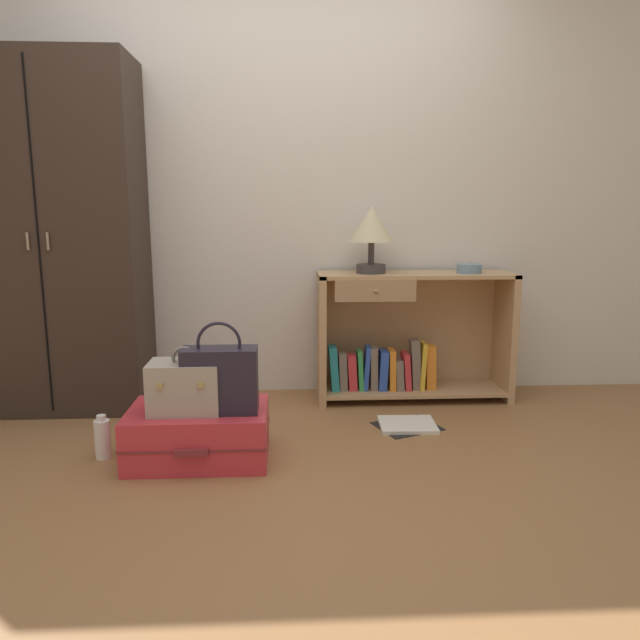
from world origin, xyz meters
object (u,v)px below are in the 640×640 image
at_px(wardrobe, 55,239).
at_px(table_lamp, 372,228).
at_px(bottle, 103,438).
at_px(suitcase_large, 199,434).
at_px(train_case, 185,386).
at_px(bookshelf, 406,339).
at_px(handbag, 220,379).
at_px(open_book_on_floor, 407,425).
at_px(bowl, 469,268).

height_order(wardrobe, table_lamp, wardrobe).
bearing_deg(bottle, wardrobe, 119.35).
bearing_deg(suitcase_large, train_case, -143.12).
bearing_deg(table_lamp, suitcase_large, -136.93).
distance_m(wardrobe, bottle, 1.22).
height_order(wardrobe, train_case, wardrobe).
bearing_deg(train_case, bookshelf, 37.38).
xyz_separation_m(table_lamp, handbag, (-0.78, -0.88, -0.62)).
relative_size(wardrobe, open_book_on_floor, 5.02).
height_order(bowl, train_case, bowl).
relative_size(bookshelf, bottle, 5.60).
bearing_deg(train_case, open_book_on_floor, 19.69).
bearing_deg(wardrobe, handbag, -40.60).
distance_m(train_case, handbag, 0.16).
height_order(bookshelf, table_lamp, table_lamp).
bearing_deg(table_lamp, train_case, -137.21).
bearing_deg(bottle, suitcase_large, -4.14).
bearing_deg(wardrobe, bowl, 0.53).
height_order(table_lamp, bowl, table_lamp).
height_order(table_lamp, bottle, table_lamp).
distance_m(handbag, bottle, 0.63).
relative_size(wardrobe, handbag, 4.73).
bearing_deg(open_book_on_floor, bowl, 46.63).
height_order(wardrobe, bottle, wardrobe).
height_order(bowl, open_book_on_floor, bowl).
relative_size(bowl, train_case, 0.46).
height_order(wardrobe, bowl, wardrobe).
height_order(bowl, handbag, bowl).
xyz_separation_m(suitcase_large, bottle, (-0.44, 0.03, -0.03)).
height_order(wardrobe, bookshelf, wardrobe).
bearing_deg(open_book_on_floor, bottle, -167.80).
height_order(bowl, bottle, bowl).
distance_m(bowl, suitcase_large, 1.79).
distance_m(table_lamp, open_book_on_floor, 1.12).
bearing_deg(bookshelf, open_book_on_floor, -99.10).
xyz_separation_m(train_case, open_book_on_floor, (1.07, 0.38, -0.34)).
relative_size(bookshelf, bowl, 7.92).
xyz_separation_m(suitcase_large, handbag, (0.11, -0.05, 0.27)).
relative_size(table_lamp, handbag, 0.94).
bearing_deg(table_lamp, bottle, -148.98).
height_order(handbag, bottle, handbag).
bearing_deg(bookshelf, handbag, -138.11).
relative_size(bowl, open_book_on_floor, 0.38).
bearing_deg(bookshelf, wardrobe, -178.21).
bearing_deg(handbag, wardrobe, 139.40).
distance_m(table_lamp, suitcase_large, 1.51).
bearing_deg(handbag, table_lamp, 48.44).
relative_size(handbag, bottle, 2.00).
xyz_separation_m(bowl, suitcase_large, (-1.46, -0.81, -0.66)).
distance_m(bookshelf, bottle, 1.77).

